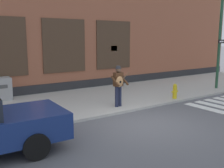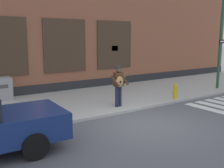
{
  "view_description": "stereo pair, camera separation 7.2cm",
  "coord_description": "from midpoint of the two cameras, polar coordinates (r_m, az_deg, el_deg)",
  "views": [
    {
      "loc": [
        -5.81,
        -6.38,
        2.89
      ],
      "look_at": [
        -0.23,
        1.73,
        1.15
      ],
      "focal_mm": 42.0,
      "sensor_mm": 36.0,
      "label": 1
    },
    {
      "loc": [
        -5.75,
        -6.42,
        2.89
      ],
      "look_at": [
        -0.23,
        1.73,
        1.15
      ],
      "focal_mm": 42.0,
      "sensor_mm": 36.0,
      "label": 2
    }
  ],
  "objects": [
    {
      "name": "busker",
      "position": [
        10.64,
        1.65,
        0.07
      ],
      "size": [
        0.72,
        0.55,
        1.68
      ],
      "color": "#1E233D",
      "rests_on": "sidewalk"
    },
    {
      "name": "ground_plane",
      "position": [
        9.1,
        7.66,
        -8.61
      ],
      "size": [
        160.0,
        160.0,
        0.0
      ],
      "primitive_type": "plane",
      "color": "#56565B"
    },
    {
      "name": "sidewalk",
      "position": [
        12.21,
        -4.84,
        -3.49
      ],
      "size": [
        28.0,
        5.08,
        0.1
      ],
      "color": "#ADAAA3",
      "rests_on": "ground"
    },
    {
      "name": "building_backdrop",
      "position": [
        16.0,
        -13.17,
        11.83
      ],
      "size": [
        28.0,
        4.06,
        6.96
      ],
      "color": "#99563D",
      "rests_on": "ground"
    },
    {
      "name": "fire_hydrant",
      "position": [
        12.51,
        13.77,
        -1.56
      ],
      "size": [
        0.38,
        0.2,
        0.7
      ],
      "color": "gold",
      "rests_on": "sidewalk"
    }
  ]
}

